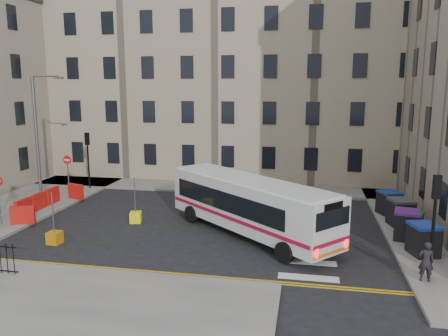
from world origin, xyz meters
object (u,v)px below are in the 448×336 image
(bollard_yellow, at_px, (136,217))
(bollard_chevron, at_px, (55,238))
(pedestrian, at_px, (426,262))
(wheelie_bin_b, at_px, (406,225))
(wheelie_bin_a, at_px, (424,239))
(wheelie_bin_d, at_px, (401,212))
(wheelie_bin_e, at_px, (389,203))
(streetlamp, at_px, (37,138))
(bus, at_px, (249,203))
(wheelie_bin_c, at_px, (411,225))

(bollard_yellow, distance_m, bollard_chevron, 4.70)
(pedestrian, bearing_deg, wheelie_bin_b, -92.41)
(pedestrian, xyz_separation_m, bollard_chevron, (-16.49, 1.40, -0.64))
(wheelie_bin_a, height_order, bollard_yellow, wheelie_bin_a)
(wheelie_bin_d, relative_size, bollard_chevron, 2.60)
(wheelie_bin_e, xyz_separation_m, pedestrian, (-0.21, -9.23, 0.10))
(streetlamp, relative_size, bollard_chevron, 13.57)
(bus, xyz_separation_m, wheelie_bin_d, (7.87, 2.60, -0.78))
(bollard_chevron, bearing_deg, wheelie_bin_b, 11.76)
(wheelie_bin_a, distance_m, wheelie_bin_e, 6.37)
(bus, xyz_separation_m, pedestrian, (7.42, -4.47, -0.72))
(streetlamp, xyz_separation_m, wheelie_bin_b, (21.66, -2.89, -3.46))
(bus, distance_m, wheelie_bin_a, 8.22)
(streetlamp, bearing_deg, wheelie_bin_b, -7.60)
(streetlamp, xyz_separation_m, bollard_yellow, (7.44, -2.43, -4.04))
(wheelie_bin_c, distance_m, bollard_chevron, 17.43)
(wheelie_bin_b, height_order, wheelie_bin_d, wheelie_bin_d)
(wheelie_bin_b, distance_m, wheelie_bin_d, 2.19)
(pedestrian, bearing_deg, streetlamp, -19.09)
(wheelie_bin_d, distance_m, bollard_yellow, 14.50)
(bollard_yellow, bearing_deg, wheelie_bin_c, -1.07)
(wheelie_bin_d, bearing_deg, streetlamp, 164.08)
(wheelie_bin_e, bearing_deg, wheelie_bin_d, -105.72)
(pedestrian, xyz_separation_m, bollard_yellow, (-13.94, 5.35, -0.64))
(wheelie_bin_b, relative_size, wheelie_bin_d, 0.97)
(bus, relative_size, pedestrian, 6.00)
(wheelie_bin_c, height_order, bollard_chevron, wheelie_bin_c)
(wheelie_bin_b, height_order, wheelie_bin_e, wheelie_bin_b)
(bollard_chevron, bearing_deg, pedestrian, -4.85)
(wheelie_bin_c, bearing_deg, wheelie_bin_a, -67.04)
(bus, bearing_deg, wheelie_bin_c, -44.08)
(streetlamp, relative_size, bollard_yellow, 13.57)
(bus, bearing_deg, wheelie_bin_a, -59.66)
(streetlamp, distance_m, wheelie_bin_c, 22.36)
(streetlamp, xyz_separation_m, wheelie_bin_d, (21.83, -0.71, -3.45))
(streetlamp, relative_size, wheelie_bin_b, 5.36)
(bollard_yellow, bearing_deg, pedestrian, -20.99)
(streetlamp, bearing_deg, bollard_chevron, -52.56)
(wheelie_bin_e, xyz_separation_m, bollard_yellow, (-14.14, -3.89, -0.54))
(bus, relative_size, bollard_yellow, 15.81)
(wheelie_bin_c, bearing_deg, pedestrian, -74.79)
(bus, relative_size, wheelie_bin_b, 6.25)
(wheelie_bin_d, bearing_deg, bollard_chevron, -175.54)
(bus, bearing_deg, streetlamp, 118.24)
(wheelie_bin_a, distance_m, wheelie_bin_b, 2.04)
(wheelie_bin_b, bearing_deg, bus, -164.41)
(bollard_yellow, height_order, bollard_chevron, same)
(wheelie_bin_d, xyz_separation_m, bollard_yellow, (-14.38, -1.73, -0.58))
(bus, height_order, wheelie_bin_b, bus)
(wheelie_bin_a, relative_size, wheelie_bin_c, 1.04)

